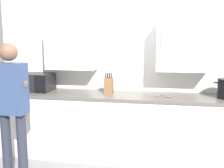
{
  "coord_description": "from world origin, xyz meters",
  "views": [
    {
      "loc": [
        0.49,
        -2.6,
        1.6
      ],
      "look_at": [
        -0.15,
        0.75,
        1.07
      ],
      "focal_mm": 40.35,
      "sensor_mm": 36.0,
      "label": 1
    }
  ],
  "objects": [
    {
      "name": "back_wall_tiled",
      "position": [
        -0.0,
        1.12,
        1.44
      ],
      "size": [
        4.01,
        0.44,
        2.81
      ],
      "color": "white",
      "rests_on": "ground_plane"
    },
    {
      "name": "counter_unit",
      "position": [
        0.0,
        0.79,
        0.46
      ],
      "size": [
        3.7,
        0.66,
        0.92
      ],
      "color": "white",
      "rests_on": "ground_plane"
    },
    {
      "name": "person_figure",
      "position": [
        -1.17,
        -0.05,
        0.97
      ],
      "size": [
        0.44,
        0.62,
        1.62
      ],
      "color": "#282D3D",
      "rests_on": "ground_plane"
    },
    {
      "name": "wooden_spoon",
      "position": [
        0.54,
        0.74,
        0.93
      ],
      "size": [
        0.22,
        0.21,
        0.02
      ],
      "color": "#A37547",
      "rests_on": "counter_unit"
    },
    {
      "name": "knife_block",
      "position": [
        -0.21,
        0.81,
        1.04
      ],
      "size": [
        0.11,
        0.15,
        0.3
      ],
      "color": "brown",
      "rests_on": "counter_unit"
    },
    {
      "name": "microwave_oven",
      "position": [
        -1.41,
        0.83,
        1.05
      ],
      "size": [
        0.61,
        0.79,
        0.26
      ],
      "color": "black",
      "rests_on": "counter_unit"
    }
  ]
}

